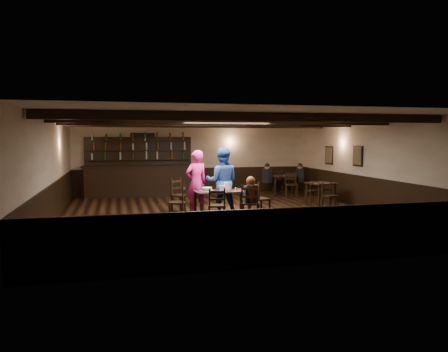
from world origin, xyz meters
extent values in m
plane|color=black|center=(0.00, 0.00, 0.00)|extent=(10.00, 10.00, 0.00)
cube|color=beige|center=(0.00, 5.00, 1.35)|extent=(9.00, 0.02, 2.70)
cube|color=beige|center=(0.00, -5.00, 1.35)|extent=(9.00, 0.02, 2.70)
cube|color=beige|center=(-4.50, 0.00, 1.35)|extent=(0.02, 10.00, 2.70)
cube|color=beige|center=(4.50, 0.00, 1.35)|extent=(0.02, 10.00, 2.70)
cube|color=silver|center=(0.00, 0.00, 2.70)|extent=(9.00, 10.00, 0.02)
cube|color=black|center=(0.00, 4.97, 0.50)|extent=(9.00, 0.04, 1.00)
cube|color=black|center=(0.00, -4.97, 0.50)|extent=(9.00, 0.04, 1.00)
cube|color=black|center=(-4.47, 0.00, 0.50)|extent=(0.04, 10.00, 1.00)
cube|color=black|center=(4.47, 0.00, 0.50)|extent=(0.04, 10.00, 1.00)
cube|color=black|center=(-1.90, 4.97, 1.85)|extent=(0.90, 0.03, 1.00)
cube|color=black|center=(-1.90, 4.95, 1.85)|extent=(0.80, 0.02, 0.90)
cube|color=black|center=(4.47, 0.50, 1.60)|extent=(0.03, 0.55, 0.65)
cube|color=#72664C|center=(4.45, 0.50, 1.60)|extent=(0.02, 0.45, 0.55)
cube|color=black|center=(4.47, 2.40, 1.55)|extent=(0.03, 0.55, 0.65)
cube|color=#72664C|center=(4.45, 2.40, 1.55)|extent=(0.02, 0.45, 0.55)
cube|color=black|center=(0.00, -3.00, 2.60)|extent=(8.90, 0.18, 0.18)
cube|color=black|center=(0.00, -1.00, 2.60)|extent=(8.90, 0.18, 0.18)
cube|color=black|center=(0.00, 1.00, 2.60)|extent=(8.90, 0.18, 0.18)
cube|color=black|center=(0.00, 3.00, 2.60)|extent=(8.90, 0.18, 0.18)
cube|color=black|center=(-0.77, -0.80, 0.36)|extent=(0.06, 0.06, 0.71)
cube|color=black|center=(-0.82, -0.20, 0.36)|extent=(0.06, 0.06, 0.71)
cube|color=black|center=(0.55, -0.69, 0.36)|extent=(0.06, 0.06, 0.71)
cube|color=black|center=(0.50, -0.09, 0.36)|extent=(0.06, 0.06, 0.71)
cube|color=black|center=(-0.13, -0.44, 0.73)|extent=(1.50, 0.84, 0.04)
cube|color=#A5A8AD|center=(-0.16, -0.10, 0.73)|extent=(1.44, 0.15, 0.04)
cube|color=#A5A8AD|center=(-0.10, -0.79, 0.73)|extent=(1.44, 0.15, 0.04)
cube|color=#A5A8AD|center=(0.57, -0.38, 0.73)|extent=(0.09, 0.72, 0.04)
cube|color=#A5A8AD|center=(-0.84, -0.50, 0.73)|extent=(0.09, 0.72, 0.04)
cube|color=black|center=(-0.22, -0.99, 0.22)|extent=(0.04, 0.04, 0.44)
cube|color=black|center=(-0.28, -1.33, 0.22)|extent=(0.04, 0.04, 0.44)
cube|color=black|center=(-0.59, -0.93, 0.22)|extent=(0.04, 0.04, 0.44)
cube|color=black|center=(-0.65, -1.27, 0.22)|extent=(0.04, 0.04, 0.44)
cube|color=black|center=(-0.44, -1.13, 0.46)|extent=(0.50, 0.48, 0.04)
cube|color=black|center=(-0.47, -1.30, 0.69)|extent=(0.43, 0.11, 0.46)
cube|color=black|center=(-0.47, -1.30, 0.65)|extent=(0.37, 0.09, 0.05)
cube|color=black|center=(-0.47, -1.30, 0.83)|extent=(0.37, 0.09, 0.05)
cube|color=black|center=(0.69, -1.05, 0.23)|extent=(0.05, 0.05, 0.47)
cube|color=black|center=(0.56, -1.39, 0.23)|extent=(0.05, 0.05, 0.47)
cube|color=black|center=(0.33, -0.90, 0.23)|extent=(0.05, 0.05, 0.47)
cube|color=black|center=(0.19, -1.24, 0.23)|extent=(0.05, 0.05, 0.47)
cube|color=black|center=(0.44, -1.14, 0.49)|extent=(0.58, 0.57, 0.04)
cube|color=black|center=(0.38, -1.32, 0.73)|extent=(0.44, 0.20, 0.49)
cube|color=black|center=(0.38, -1.32, 0.68)|extent=(0.37, 0.17, 0.05)
cube|color=black|center=(0.38, -1.32, 0.88)|extent=(0.37, 0.17, 0.05)
cube|color=black|center=(-1.44, -0.13, 0.22)|extent=(0.04, 0.04, 0.44)
cube|color=black|center=(-1.11, -0.23, 0.22)|extent=(0.04, 0.04, 0.44)
cube|color=black|center=(-1.55, -0.48, 0.22)|extent=(0.04, 0.04, 0.44)
cube|color=black|center=(-1.22, -0.58, 0.22)|extent=(0.04, 0.04, 0.44)
cube|color=black|center=(-1.33, -0.35, 0.46)|extent=(0.52, 0.53, 0.04)
cube|color=black|center=(-1.16, -0.41, 0.69)|extent=(0.16, 0.42, 0.46)
cube|color=black|center=(-1.16, -0.41, 0.64)|extent=(0.13, 0.36, 0.05)
cube|color=black|center=(-1.16, -0.41, 0.83)|extent=(0.13, 0.36, 0.05)
cube|color=black|center=(1.18, -0.57, 0.23)|extent=(0.05, 0.05, 0.47)
cube|color=black|center=(0.83, -0.68, 0.23)|extent=(0.05, 0.05, 0.47)
cube|color=black|center=(1.06, -0.20, 0.23)|extent=(0.05, 0.05, 0.47)
cube|color=black|center=(0.71, -0.31, 0.23)|extent=(0.05, 0.05, 0.47)
cube|color=black|center=(0.94, -0.44, 0.49)|extent=(0.56, 0.57, 0.04)
cube|color=black|center=(0.77, -0.50, 0.74)|extent=(0.18, 0.45, 0.49)
cube|color=black|center=(0.77, -0.50, 0.69)|extent=(0.15, 0.38, 0.05)
cube|color=black|center=(0.77, -0.50, 0.88)|extent=(0.15, 0.38, 0.05)
cube|color=black|center=(-1.08, 0.47, 0.24)|extent=(0.05, 0.05, 0.48)
cube|color=black|center=(-1.34, 0.75, 0.24)|extent=(0.05, 0.05, 0.48)
cube|color=black|center=(-0.79, 0.74, 0.24)|extent=(0.05, 0.05, 0.48)
cube|color=black|center=(-1.05, 1.02, 0.24)|extent=(0.05, 0.05, 0.48)
cube|color=black|center=(-1.07, 0.75, 0.50)|extent=(0.64, 0.64, 0.04)
cube|color=black|center=(-1.19, 0.89, 0.75)|extent=(0.37, 0.34, 0.50)
cube|color=black|center=(-1.19, 0.89, 0.70)|extent=(0.31, 0.29, 0.06)
cube|color=black|center=(-1.19, 0.89, 0.90)|extent=(0.31, 0.29, 0.06)
imported|color=#E92999|center=(-0.70, 0.27, 0.91)|extent=(0.77, 0.63, 1.82)
imported|color=navy|center=(-0.01, 0.03, 0.95)|extent=(1.08, 0.93, 1.89)
cube|color=black|center=(0.44, -1.04, 0.51)|extent=(0.29, 0.29, 0.12)
cube|color=black|center=(0.44, -1.14, 0.72)|extent=(0.31, 0.18, 0.43)
cylinder|color=black|center=(0.44, -1.14, 0.92)|extent=(0.09, 0.31, 0.31)
sphere|color=#D8A384|center=(0.44, -1.14, 1.06)|extent=(0.19, 0.19, 0.19)
sphere|color=#3B1C0D|center=(0.44, -1.17, 1.07)|extent=(0.24, 0.24, 0.24)
cone|color=#3B1C0D|center=(0.44, -1.26, 0.70)|extent=(0.18, 0.18, 0.54)
cylinder|color=white|center=(-0.55, -0.47, 0.76)|extent=(0.33, 0.33, 0.01)
cylinder|color=white|center=(-0.55, -0.47, 0.81)|extent=(0.26, 0.26, 0.09)
cylinder|color=silver|center=(-0.55, -0.47, 0.79)|extent=(0.28, 0.28, 0.04)
cylinder|color=white|center=(-0.13, -0.47, 0.83)|extent=(0.16, 0.16, 0.15)
cylinder|color=white|center=(0.02, -0.34, 0.86)|extent=(0.17, 0.17, 0.21)
cylinder|color=#A5A8AD|center=(-0.04, -0.32, 0.77)|extent=(0.05, 0.05, 0.03)
sphere|color=orange|center=(-0.04, -0.32, 0.80)|extent=(0.03, 0.03, 0.03)
cylinder|color=silver|center=(0.24, -0.45, 0.79)|extent=(0.03, 0.03, 0.08)
cylinder|color=#A5A8AD|center=(0.25, -0.53, 0.79)|extent=(0.03, 0.03, 0.08)
cylinder|color=silver|center=(0.14, -0.28, 0.81)|extent=(0.07, 0.07, 0.11)
cube|color=maroon|center=(0.34, -0.55, 0.75)|extent=(0.32, 0.23, 0.00)
cube|color=#100F4E|center=(0.35, -0.32, 0.75)|extent=(0.34, 0.31, 0.00)
cube|color=black|center=(-2.05, 4.65, 0.55)|extent=(3.94, 0.60, 1.10)
cube|color=black|center=(-2.05, 4.65, 1.12)|extent=(4.14, 0.70, 0.05)
cube|color=black|center=(-2.05, 4.92, 1.10)|extent=(3.94, 0.10, 2.20)
cube|color=black|center=(-2.05, 4.82, 1.35)|extent=(3.84, 0.22, 0.03)
cube|color=black|center=(-2.05, 4.82, 1.70)|extent=(3.84, 0.22, 0.03)
cube|color=black|center=(-2.05, 4.82, 2.05)|extent=(3.84, 0.22, 0.03)
cube|color=black|center=(3.43, 0.91, 0.73)|extent=(0.91, 0.91, 0.04)
cube|color=black|center=(3.19, 0.53, 0.35)|extent=(0.05, 0.05, 0.71)
cube|color=black|center=(3.05, 1.15, 0.35)|extent=(0.05, 0.05, 0.71)
cube|color=black|center=(3.80, 0.67, 0.35)|extent=(0.05, 0.05, 0.71)
cube|color=black|center=(3.67, 1.28, 0.35)|extent=(0.05, 0.05, 0.71)
cube|color=black|center=(3.30, 3.74, 0.73)|extent=(1.08, 1.08, 0.04)
cube|color=black|center=(2.85, 3.48, 0.35)|extent=(0.06, 0.06, 0.71)
cube|color=black|center=(3.04, 4.18, 0.35)|extent=(0.06, 0.06, 0.71)
cube|color=black|center=(3.56, 3.29, 0.35)|extent=(0.06, 0.06, 0.71)
cube|color=black|center=(3.75, 4.00, 0.35)|extent=(0.06, 0.06, 0.71)
cube|color=black|center=(2.67, 3.87, 0.73)|extent=(0.32, 0.41, 0.52)
sphere|color=#D8A384|center=(2.67, 3.87, 1.08)|extent=(0.20, 0.20, 0.20)
sphere|color=black|center=(2.67, 3.87, 1.11)|extent=(0.21, 0.21, 0.21)
cube|color=black|center=(3.97, 3.78, 0.72)|extent=(0.28, 0.39, 0.51)
sphere|color=#D8A384|center=(3.97, 3.78, 1.07)|extent=(0.20, 0.20, 0.20)
sphere|color=black|center=(3.97, 3.78, 1.09)|extent=(0.21, 0.21, 0.21)
camera|label=1|loc=(-2.86, -11.73, 2.16)|focal=35.00mm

